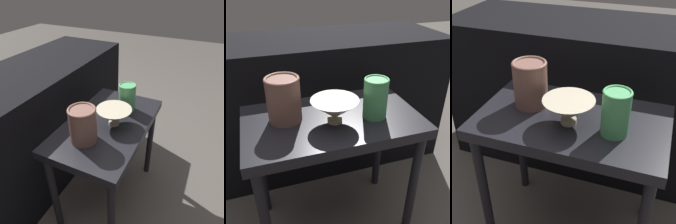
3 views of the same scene
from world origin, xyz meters
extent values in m
cube|color=black|center=(0.00, 0.00, 0.54)|extent=(0.65, 0.39, 0.04)
cylinder|color=black|center=(-0.29, -0.16, 0.26)|extent=(0.04, 0.04, 0.52)
cylinder|color=black|center=(-0.29, 0.16, 0.26)|extent=(0.04, 0.04, 0.52)
cylinder|color=black|center=(0.29, 0.16, 0.26)|extent=(0.04, 0.04, 0.52)
cube|color=black|center=(0.00, 0.52, 0.36)|extent=(1.52, 0.50, 0.73)
cylinder|color=#B2A88E|center=(0.00, -0.03, 0.57)|extent=(0.05, 0.05, 0.02)
cone|color=#B2A88E|center=(0.00, -0.03, 0.61)|extent=(0.17, 0.17, 0.07)
cylinder|color=brown|center=(-0.16, 0.04, 0.64)|extent=(0.12, 0.12, 0.16)
torus|color=brown|center=(-0.16, 0.04, 0.72)|extent=(0.12, 0.12, 0.01)
cylinder|color=#47995B|center=(0.15, -0.04, 0.63)|extent=(0.09, 0.09, 0.14)
torus|color=#47995B|center=(0.15, -0.04, 0.70)|extent=(0.09, 0.09, 0.01)
camera|label=1|loc=(-0.79, -0.40, 1.19)|focal=35.00mm
camera|label=2|loc=(-0.24, -0.80, 1.05)|focal=42.00mm
camera|label=3|loc=(0.27, -0.84, 1.14)|focal=50.00mm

